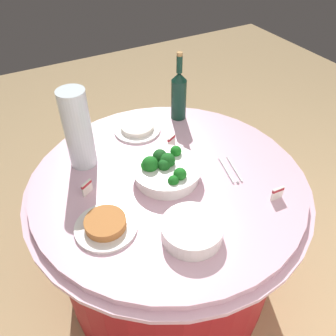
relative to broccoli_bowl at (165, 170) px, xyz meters
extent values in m
plane|color=tan|center=(-0.01, 0.00, -0.78)|extent=(6.00, 6.00, 0.00)
cylinder|color=maroon|center=(-0.01, 0.00, -0.44)|extent=(1.01, 1.01, 0.69)
cylinder|color=#E0B2C6|center=(-0.01, 0.00, -0.08)|extent=(1.16, 1.16, 0.02)
cylinder|color=#E0B2C6|center=(-0.01, 0.00, -0.06)|extent=(1.10, 1.10, 0.03)
cylinder|color=white|center=(0.00, 0.00, -0.02)|extent=(0.26, 0.26, 0.05)
cylinder|color=white|center=(0.00, 0.00, 0.01)|extent=(0.28, 0.28, 0.01)
sphere|color=#19751E|center=(-0.07, -0.05, 0.03)|extent=(0.05, 0.05, 0.05)
sphere|color=#197A1E|center=(0.07, -0.03, 0.03)|extent=(0.05, 0.05, 0.05)
sphere|color=#195D1E|center=(0.01, 0.01, 0.03)|extent=(0.05, 0.05, 0.05)
sphere|color=#19671E|center=(0.00, -0.06, 0.02)|extent=(0.04, 0.04, 0.04)
sphere|color=#19511E|center=(0.00, -0.05, 0.03)|extent=(0.06, 0.06, 0.06)
sphere|color=#196A1E|center=(0.06, -0.02, 0.03)|extent=(0.07, 0.07, 0.07)
sphere|color=#196E1E|center=(0.02, 0.09, 0.02)|extent=(0.04, 0.04, 0.04)
sphere|color=#195F1E|center=(-0.02, -0.01, 0.03)|extent=(0.06, 0.06, 0.06)
sphere|color=#19691E|center=(0.05, -0.02, 0.03)|extent=(0.05, 0.05, 0.05)
sphere|color=#19721E|center=(-0.02, 0.08, 0.03)|extent=(0.05, 0.05, 0.05)
cylinder|color=white|center=(0.06, 0.30, -0.04)|extent=(0.21, 0.21, 0.01)
cylinder|color=white|center=(0.06, 0.30, -0.03)|extent=(0.21, 0.21, 0.01)
cylinder|color=white|center=(0.06, 0.30, -0.02)|extent=(0.21, 0.21, 0.01)
cylinder|color=white|center=(0.06, 0.30, -0.01)|extent=(0.21, 0.21, 0.01)
cylinder|color=white|center=(0.06, 0.30, 0.00)|extent=(0.21, 0.21, 0.01)
cylinder|color=white|center=(0.06, 0.30, 0.01)|extent=(0.21, 0.21, 0.01)
cylinder|color=#103225|center=(-0.27, -0.37, 0.06)|extent=(0.07, 0.07, 0.20)
cone|color=#103225|center=(-0.27, -0.37, 0.18)|extent=(0.07, 0.07, 0.04)
cylinder|color=#103225|center=(-0.27, -0.37, 0.24)|extent=(0.03, 0.03, 0.08)
cylinder|color=#B2844C|center=(-0.27, -0.37, 0.29)|extent=(0.03, 0.03, 0.02)
cylinder|color=silver|center=(0.26, -0.25, 0.13)|extent=(0.11, 0.11, 0.34)
sphere|color=#E5B26B|center=(0.28, -0.25, 0.00)|extent=(0.06, 0.06, 0.06)
sphere|color=#E5B26B|center=(0.25, -0.23, 0.00)|extent=(0.06, 0.06, 0.06)
sphere|color=#E5B26B|center=(0.25, -0.27, 0.00)|extent=(0.06, 0.06, 0.06)
sphere|color=#72C64C|center=(0.27, -0.24, 0.05)|extent=(0.06, 0.06, 0.06)
sphere|color=#72C64C|center=(0.24, -0.24, 0.05)|extent=(0.06, 0.06, 0.06)
sphere|color=#72C64C|center=(0.26, -0.27, 0.05)|extent=(0.06, 0.06, 0.06)
sphere|color=red|center=(0.27, -0.23, 0.10)|extent=(0.06, 0.06, 0.06)
sphere|color=red|center=(0.24, -0.25, 0.10)|extent=(0.06, 0.06, 0.06)
sphere|color=red|center=(0.27, -0.27, 0.10)|extent=(0.06, 0.06, 0.06)
sphere|color=#E5B26B|center=(0.25, -0.23, 0.16)|extent=(0.06, 0.06, 0.06)
sphere|color=#E5B26B|center=(0.24, -0.26, 0.16)|extent=(0.06, 0.06, 0.06)
sphere|color=#E5B26B|center=(0.28, -0.26, 0.16)|extent=(0.06, 0.06, 0.06)
cylinder|color=silver|center=(-0.24, 0.08, -0.04)|extent=(0.05, 0.16, 0.01)
cylinder|color=silver|center=(-0.28, 0.09, -0.04)|extent=(0.05, 0.16, 0.01)
sphere|color=silver|center=(-0.24, 0.17, -0.04)|extent=(0.01, 0.01, 0.01)
cylinder|color=white|center=(0.31, 0.13, -0.04)|extent=(0.22, 0.22, 0.01)
cylinder|color=#B77038|center=(0.31, 0.13, -0.02)|extent=(0.14, 0.14, 0.03)
cylinder|color=white|center=(-0.04, -0.36, -0.04)|extent=(0.22, 0.22, 0.01)
cylinder|color=white|center=(-0.04, -0.36, -0.02)|extent=(0.16, 0.16, 0.02)
cube|color=white|center=(-0.12, -0.17, -0.02)|extent=(0.05, 0.03, 0.05)
cube|color=maroon|center=(-0.12, -0.17, 0.00)|extent=(0.05, 0.03, 0.01)
cube|color=white|center=(0.30, -0.07, -0.02)|extent=(0.05, 0.03, 0.05)
cube|color=maroon|center=(0.30, -0.07, 0.00)|extent=(0.05, 0.03, 0.01)
cube|color=white|center=(-0.31, 0.31, -0.02)|extent=(0.05, 0.01, 0.05)
cube|color=maroon|center=(-0.31, 0.31, 0.00)|extent=(0.05, 0.01, 0.01)
camera|label=1|loc=(0.49, 0.91, 0.91)|focal=37.01mm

